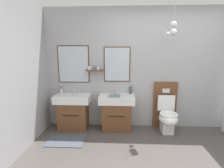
{
  "coord_description": "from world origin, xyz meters",
  "views": [
    {
      "loc": [
        -0.82,
        -1.98,
        1.64
      ],
      "look_at": [
        -0.98,
        1.37,
        0.98
      ],
      "focal_mm": 27.15,
      "sensor_mm": 36.0,
      "label": 1
    }
  ],
  "objects_px": {
    "vanity_sink_left": "(73,110)",
    "folded_hand_towel": "(115,96)",
    "vanity_sink_right": "(117,111)",
    "toilet": "(166,113)",
    "toothbrush_cup": "(61,90)",
    "soap_dispenser": "(131,90)"
  },
  "relations": [
    {
      "from": "vanity_sink_left",
      "to": "folded_hand_towel",
      "type": "bearing_deg",
      "value": -7.64
    },
    {
      "from": "vanity_sink_right",
      "to": "toilet",
      "type": "xyz_separation_m",
      "value": [
        1.03,
        -0.02,
        -0.02
      ]
    },
    {
      "from": "toothbrush_cup",
      "to": "vanity_sink_right",
      "type": "bearing_deg",
      "value": -6.59
    },
    {
      "from": "toothbrush_cup",
      "to": "soap_dispenser",
      "type": "height_order",
      "value": "toothbrush_cup"
    },
    {
      "from": "toilet",
      "to": "toothbrush_cup",
      "type": "height_order",
      "value": "toilet"
    },
    {
      "from": "toilet",
      "to": "folded_hand_towel",
      "type": "bearing_deg",
      "value": -174.79
    },
    {
      "from": "vanity_sink_right",
      "to": "soap_dispenser",
      "type": "relative_size",
      "value": 3.76
    },
    {
      "from": "toilet",
      "to": "soap_dispenser",
      "type": "xyz_separation_m",
      "value": [
        -0.74,
        0.17,
        0.45
      ]
    },
    {
      "from": "vanity_sink_left",
      "to": "vanity_sink_right",
      "type": "bearing_deg",
      "value": 0.0
    },
    {
      "from": "vanity_sink_left",
      "to": "vanity_sink_right",
      "type": "height_order",
      "value": "same"
    },
    {
      "from": "vanity_sink_left",
      "to": "toothbrush_cup",
      "type": "height_order",
      "value": "toothbrush_cup"
    },
    {
      "from": "vanity_sink_right",
      "to": "toilet",
      "type": "relative_size",
      "value": 0.74
    },
    {
      "from": "folded_hand_towel",
      "to": "soap_dispenser",
      "type": "bearing_deg",
      "value": 38.66
    },
    {
      "from": "soap_dispenser",
      "to": "folded_hand_towel",
      "type": "distance_m",
      "value": 0.43
    },
    {
      "from": "toilet",
      "to": "folded_hand_towel",
      "type": "height_order",
      "value": "toilet"
    },
    {
      "from": "vanity_sink_right",
      "to": "soap_dispenser",
      "type": "distance_m",
      "value": 0.54
    },
    {
      "from": "vanity_sink_left",
      "to": "soap_dispenser",
      "type": "distance_m",
      "value": 1.3
    },
    {
      "from": "toilet",
      "to": "folded_hand_towel",
      "type": "xyz_separation_m",
      "value": [
        -1.07,
        -0.1,
        0.38
      ]
    },
    {
      "from": "vanity_sink_right",
      "to": "toothbrush_cup",
      "type": "distance_m",
      "value": 1.28
    },
    {
      "from": "toothbrush_cup",
      "to": "soap_dispenser",
      "type": "bearing_deg",
      "value": 0.38
    },
    {
      "from": "vanity_sink_right",
      "to": "toothbrush_cup",
      "type": "relative_size",
      "value": 3.65
    },
    {
      "from": "soap_dispenser",
      "to": "toothbrush_cup",
      "type": "bearing_deg",
      "value": -179.62
    }
  ]
}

